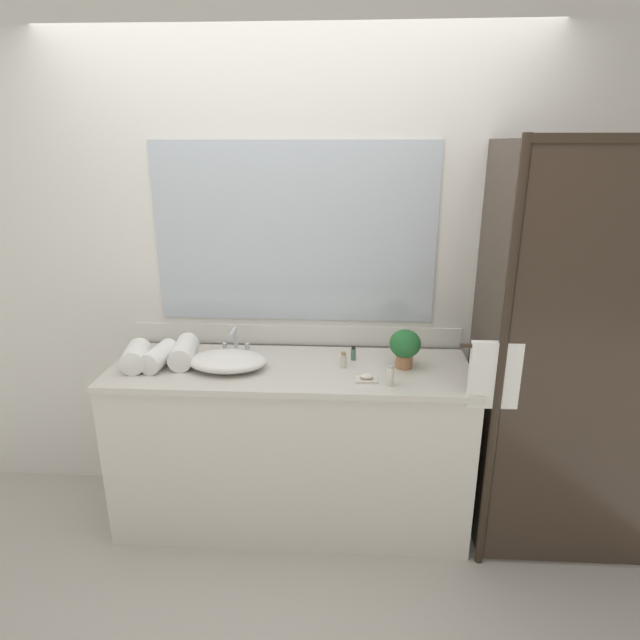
{
  "coord_description": "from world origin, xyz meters",
  "views": [
    {
      "loc": [
        0.29,
        -2.44,
        1.96
      ],
      "look_at": [
        0.15,
        0.0,
        1.15
      ],
      "focal_mm": 30.05,
      "sensor_mm": 36.0,
      "label": 1
    }
  ],
  "objects_px": {
    "amenity_bottle_body_wash": "(390,376)",
    "faucet": "(236,345)",
    "rolled_towel_far_edge": "(184,352)",
    "sink_basin": "(227,361)",
    "potted_plant": "(405,346)",
    "soap_dish": "(367,378)",
    "amenity_bottle_lotion": "(353,354)",
    "rolled_towel_middle": "(159,356)",
    "amenity_bottle_conditioner": "(343,360)",
    "rolled_towel_near_edge": "(136,356)"
  },
  "relations": [
    {
      "from": "faucet",
      "to": "amenity_bottle_lotion",
      "type": "relative_size",
      "value": 2.32
    },
    {
      "from": "sink_basin",
      "to": "amenity_bottle_conditioner",
      "type": "xyz_separation_m",
      "value": [
        0.57,
        0.05,
        -0.0
      ]
    },
    {
      "from": "rolled_towel_near_edge",
      "to": "rolled_towel_middle",
      "type": "xyz_separation_m",
      "value": [
        0.11,
        0.02,
        -0.01
      ]
    },
    {
      "from": "sink_basin",
      "to": "amenity_bottle_conditioner",
      "type": "height_order",
      "value": "sink_basin"
    },
    {
      "from": "amenity_bottle_lotion",
      "to": "amenity_bottle_conditioner",
      "type": "distance_m",
      "value": 0.11
    },
    {
      "from": "faucet",
      "to": "rolled_towel_near_edge",
      "type": "xyz_separation_m",
      "value": [
        -0.46,
        -0.2,
        0.01
      ]
    },
    {
      "from": "rolled_towel_far_edge",
      "to": "amenity_bottle_lotion",
      "type": "bearing_deg",
      "value": 5.91
    },
    {
      "from": "rolled_towel_near_edge",
      "to": "rolled_towel_far_edge",
      "type": "relative_size",
      "value": 0.83
    },
    {
      "from": "amenity_bottle_conditioner",
      "to": "rolled_towel_far_edge",
      "type": "relative_size",
      "value": 0.32
    },
    {
      "from": "amenity_bottle_lotion",
      "to": "amenity_bottle_body_wash",
      "type": "bearing_deg",
      "value": -60.66
    },
    {
      "from": "amenity_bottle_lotion",
      "to": "rolled_towel_middle",
      "type": "bearing_deg",
      "value": -171.82
    },
    {
      "from": "amenity_bottle_conditioner",
      "to": "rolled_towel_far_edge",
      "type": "bearing_deg",
      "value": 179.08
    },
    {
      "from": "sink_basin",
      "to": "amenity_bottle_body_wash",
      "type": "relative_size",
      "value": 3.98
    },
    {
      "from": "sink_basin",
      "to": "rolled_towel_middle",
      "type": "height_order",
      "value": "rolled_towel_middle"
    },
    {
      "from": "amenity_bottle_body_wash",
      "to": "soap_dish",
      "type": "bearing_deg",
      "value": 157.72
    },
    {
      "from": "amenity_bottle_lotion",
      "to": "rolled_towel_middle",
      "type": "xyz_separation_m",
      "value": [
        -0.97,
        -0.14,
        0.02
      ]
    },
    {
      "from": "faucet",
      "to": "rolled_towel_middle",
      "type": "bearing_deg",
      "value": -152.34
    },
    {
      "from": "sink_basin",
      "to": "rolled_towel_near_edge",
      "type": "height_order",
      "value": "rolled_towel_near_edge"
    },
    {
      "from": "faucet",
      "to": "potted_plant",
      "type": "distance_m",
      "value": 0.88
    },
    {
      "from": "sink_basin",
      "to": "faucet",
      "type": "distance_m",
      "value": 0.19
    },
    {
      "from": "faucet",
      "to": "soap_dish",
      "type": "relative_size",
      "value": 1.7
    },
    {
      "from": "rolled_towel_near_edge",
      "to": "potted_plant",
      "type": "bearing_deg",
      "value": 3.29
    },
    {
      "from": "amenity_bottle_body_wash",
      "to": "amenity_bottle_conditioner",
      "type": "bearing_deg",
      "value": 137.77
    },
    {
      "from": "amenity_bottle_conditioner",
      "to": "amenity_bottle_body_wash",
      "type": "bearing_deg",
      "value": -42.23
    },
    {
      "from": "amenity_bottle_body_wash",
      "to": "rolled_towel_far_edge",
      "type": "xyz_separation_m",
      "value": [
        -1.02,
        0.21,
        0.01
      ]
    },
    {
      "from": "soap_dish",
      "to": "potted_plant",
      "type": "bearing_deg",
      "value": 42.07
    },
    {
      "from": "rolled_towel_middle",
      "to": "rolled_towel_far_edge",
      "type": "relative_size",
      "value": 0.92
    },
    {
      "from": "sink_basin",
      "to": "rolled_towel_far_edge",
      "type": "bearing_deg",
      "value": 165.05
    },
    {
      "from": "soap_dish",
      "to": "rolled_towel_far_edge",
      "type": "relative_size",
      "value": 0.39
    },
    {
      "from": "potted_plant",
      "to": "rolled_towel_middle",
      "type": "height_order",
      "value": "potted_plant"
    },
    {
      "from": "amenity_bottle_lotion",
      "to": "amenity_bottle_body_wash",
      "type": "xyz_separation_m",
      "value": [
        0.17,
        -0.3,
        0.01
      ]
    },
    {
      "from": "faucet",
      "to": "rolled_towel_near_edge",
      "type": "relative_size",
      "value": 0.79
    },
    {
      "from": "rolled_towel_near_edge",
      "to": "amenity_bottle_lotion",
      "type": "bearing_deg",
      "value": 8.44
    },
    {
      "from": "soap_dish",
      "to": "amenity_bottle_lotion",
      "type": "bearing_deg",
      "value": 103.58
    },
    {
      "from": "amenity_bottle_body_wash",
      "to": "amenity_bottle_conditioner",
      "type": "distance_m",
      "value": 0.29
    },
    {
      "from": "potted_plant",
      "to": "rolled_towel_middle",
      "type": "xyz_separation_m",
      "value": [
        -1.22,
        -0.06,
        -0.06
      ]
    },
    {
      "from": "faucet",
      "to": "rolled_towel_middle",
      "type": "height_order",
      "value": "faucet"
    },
    {
      "from": "rolled_towel_middle",
      "to": "amenity_bottle_body_wash",
      "type": "bearing_deg",
      "value": -8.03
    },
    {
      "from": "sink_basin",
      "to": "amenity_bottle_body_wash",
      "type": "xyz_separation_m",
      "value": [
        0.79,
        -0.15,
        0.01
      ]
    },
    {
      "from": "potted_plant",
      "to": "amenity_bottle_conditioner",
      "type": "relative_size",
      "value": 2.38
    },
    {
      "from": "amenity_bottle_body_wash",
      "to": "faucet",
      "type": "bearing_deg",
      "value": 156.6
    },
    {
      "from": "faucet",
      "to": "rolled_towel_far_edge",
      "type": "height_order",
      "value": "faucet"
    },
    {
      "from": "faucet",
      "to": "soap_dish",
      "type": "bearing_deg",
      "value": -23.57
    },
    {
      "from": "sink_basin",
      "to": "faucet",
      "type": "relative_size",
      "value": 2.29
    },
    {
      "from": "rolled_towel_near_edge",
      "to": "rolled_towel_far_edge",
      "type": "distance_m",
      "value": 0.23
    },
    {
      "from": "soap_dish",
      "to": "faucet",
      "type": "bearing_deg",
      "value": 156.43
    },
    {
      "from": "sink_basin",
      "to": "potted_plant",
      "type": "xyz_separation_m",
      "value": [
        0.87,
        0.07,
        0.07
      ]
    },
    {
      "from": "amenity_bottle_body_wash",
      "to": "rolled_towel_far_edge",
      "type": "distance_m",
      "value": 1.04
    },
    {
      "from": "amenity_bottle_body_wash",
      "to": "rolled_towel_near_edge",
      "type": "relative_size",
      "value": 0.46
    },
    {
      "from": "rolled_towel_far_edge",
      "to": "potted_plant",
      "type": "bearing_deg",
      "value": 0.27
    }
  ]
}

